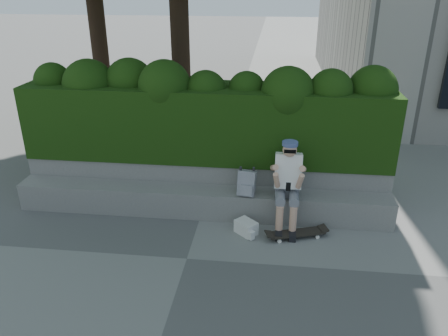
# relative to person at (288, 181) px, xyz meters

# --- Properties ---
(ground) EXTENTS (80.00, 80.00, 0.00)m
(ground) POSITION_rel_person_xyz_m (-1.35, -1.07, -0.75)
(ground) COLOR slate
(ground) RESTS_ON ground
(bench_ledge) EXTENTS (6.00, 0.45, 0.45)m
(bench_ledge) POSITION_rel_person_xyz_m (-1.35, 0.18, -0.53)
(bench_ledge) COLOR gray
(bench_ledge) RESTS_ON ground
(planter_wall) EXTENTS (6.00, 0.50, 0.75)m
(planter_wall) POSITION_rel_person_xyz_m (-1.35, 0.66, -0.38)
(planter_wall) COLOR gray
(planter_wall) RESTS_ON ground
(hedge) EXTENTS (6.00, 1.00, 1.20)m
(hedge) POSITION_rel_person_xyz_m (-1.35, 0.88, 0.60)
(hedge) COLOR black
(hedge) RESTS_ON planter_wall
(person) EXTENTS (0.40, 0.76, 1.38)m
(person) POSITION_rel_person_xyz_m (0.00, 0.00, 0.00)
(person) COLOR slate
(person) RESTS_ON ground
(skateboard) EXTENTS (0.86, 0.46, 0.09)m
(skateboard) POSITION_rel_person_xyz_m (0.17, -0.35, -0.68)
(skateboard) COLOR black
(skateboard) RESTS_ON ground
(backpack_plaid) EXTENTS (0.29, 0.19, 0.39)m
(backpack_plaid) POSITION_rel_person_xyz_m (-0.62, 0.08, -0.11)
(backpack_plaid) COLOR #A1A1A6
(backpack_plaid) RESTS_ON bench_ledge
(backpack_ground) EXTENTS (0.38, 0.38, 0.20)m
(backpack_ground) POSITION_rel_person_xyz_m (-0.59, -0.32, -0.65)
(backpack_ground) COLOR silver
(backpack_ground) RESTS_ON ground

